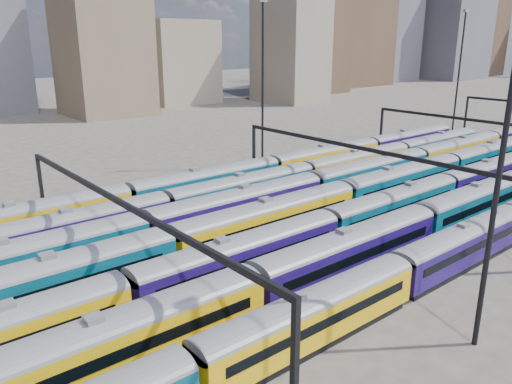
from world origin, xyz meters
TOP-DOWN VIEW (x-y plane):
  - ground at (0.00, 0.00)m, footprint 500.00×500.00m
  - rake_0 at (-4.02, -15.00)m, footprint 113.44×2.77m
  - rake_1 at (-14.50, -10.00)m, footprint 126.57×3.09m
  - rake_2 at (9.18, -5.00)m, footprint 144.99×3.03m
  - rake_3 at (6.69, 0.00)m, footprint 133.18×3.25m
  - rake_4 at (6.79, 5.00)m, footprint 132.42×3.23m
  - rake_5 at (0.20, 10.00)m, footprint 104.67×3.07m
  - rake_6 at (-1.48, 15.00)m, footprint 107.05×3.13m
  - gantry_1 at (-20.00, 0.00)m, footprint 0.35×40.35m
  - gantry_2 at (10.00, 0.00)m, footprint 0.35×40.35m
  - gantry_3 at (40.00, 0.00)m, footprint 0.35×40.35m
  - mast_2 at (-5.00, -22.00)m, footprint 1.40×0.50m
  - mast_3 at (15.00, 24.00)m, footprint 1.40×0.50m
  - mast_5 at (65.00, 20.00)m, footprint 1.40×0.50m
  - skyline at (104.75, 105.73)m, footprint 399.22×60.48m

SIDE VIEW (x-z plane):
  - ground at x=0.00m, z-range 0.00..0.00m
  - rake_0 at x=-4.02m, z-range 0.12..4.76m
  - rake_2 at x=9.18m, z-range 0.13..5.23m
  - rake_5 at x=0.20m, z-range 0.13..5.29m
  - rake_1 at x=-14.50m, z-range 0.13..5.33m
  - rake_6 at x=-1.48m, z-range 0.13..5.42m
  - rake_4 at x=6.79m, z-range 0.14..5.58m
  - rake_3 at x=6.69m, z-range 0.14..5.62m
  - gantry_1 at x=-20.00m, z-range 2.78..10.80m
  - gantry_2 at x=10.00m, z-range 2.78..10.80m
  - gantry_3 at x=40.00m, z-range 2.78..10.80m
  - mast_2 at x=-5.00m, z-range 1.17..26.77m
  - mast_3 at x=15.00m, z-range 1.17..26.77m
  - mast_5 at x=65.00m, z-range 1.17..26.77m
  - skyline at x=104.75m, z-range -4.18..45.85m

